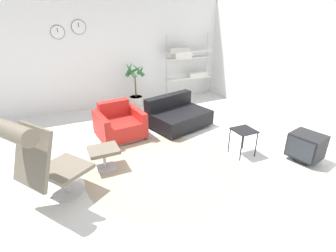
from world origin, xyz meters
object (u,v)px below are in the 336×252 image
object	(u,v)px
ottoman	(104,154)
potted_plant	(136,90)
lounge_chair	(40,156)
crt_television	(306,147)
shelf_unit	(187,61)
armchair_red	(119,125)
side_table	(244,133)
couch_low	(177,116)

from	to	relation	value
ottoman	potted_plant	bearing A→B (deg)	61.45
lounge_chair	crt_television	xyz separation A→B (m)	(3.98, -0.62, -0.48)
shelf_unit	crt_television	bearing A→B (deg)	-87.71
armchair_red	crt_television	xyz separation A→B (m)	(2.60, -2.21, 0.00)
side_table	crt_television	distance (m)	1.04
couch_low	ottoman	bearing A→B (deg)	14.21
armchair_red	couch_low	xyz separation A→B (m)	(1.30, 0.00, -0.03)
armchair_red	crt_television	distance (m)	3.41
ottoman	shelf_unit	size ratio (longest dim) A/B	0.26
side_table	ottoman	bearing A→B (deg)	165.64
lounge_chair	armchair_red	world-z (taller)	lounge_chair
lounge_chair	potted_plant	world-z (taller)	lounge_chair
potted_plant	lounge_chair	bearing A→B (deg)	-125.56
shelf_unit	ottoman	bearing A→B (deg)	-137.80
armchair_red	lounge_chair	bearing A→B (deg)	42.77
couch_low	shelf_unit	xyz separation A→B (m)	(1.15, 1.68, 0.82)
side_table	crt_television	xyz separation A→B (m)	(0.83, -0.61, -0.15)
lounge_chair	potted_plant	bearing A→B (deg)	110.38
armchair_red	potted_plant	world-z (taller)	potted_plant
lounge_chair	crt_television	size ratio (longest dim) A/B	2.12
lounge_chair	couch_low	size ratio (longest dim) A/B	0.88
lounge_chair	armchair_red	distance (m)	2.15
lounge_chair	ottoman	bearing A→B (deg)	90.00
lounge_chair	shelf_unit	size ratio (longest dim) A/B	0.70
armchair_red	couch_low	distance (m)	1.30
armchair_red	couch_low	bearing A→B (deg)	173.80
potted_plant	shelf_unit	world-z (taller)	shelf_unit
potted_plant	shelf_unit	xyz separation A→B (m)	(1.57, 0.12, 0.60)
armchair_red	shelf_unit	xyz separation A→B (m)	(2.44, 1.68, 0.79)
ottoman	side_table	distance (m)	2.38
armchair_red	potted_plant	bearing A→B (deg)	-125.35
armchair_red	ottoman	bearing A→B (deg)	56.20
crt_television	shelf_unit	distance (m)	3.98
ottoman	armchair_red	bearing A→B (deg)	62.40
lounge_chair	ottoman	size ratio (longest dim) A/B	2.65
couch_low	potted_plant	distance (m)	1.64
ottoman	shelf_unit	world-z (taller)	shelf_unit
ottoman	side_table	size ratio (longest dim) A/B	0.98
lounge_chair	potted_plant	size ratio (longest dim) A/B	1.02
ottoman	armchair_red	size ratio (longest dim) A/B	0.50
lounge_chair	couch_low	distance (m)	3.15
side_table	potted_plant	size ratio (longest dim) A/B	0.40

